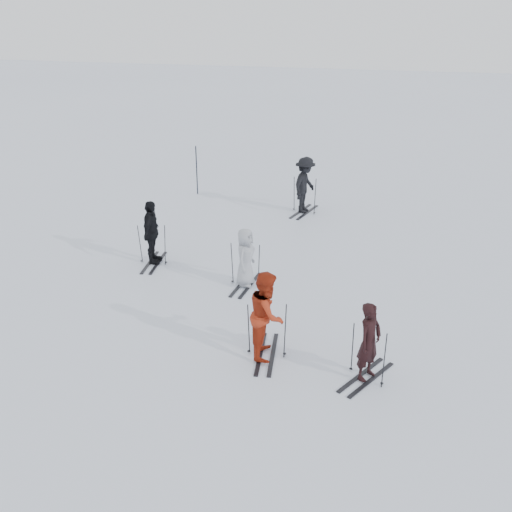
{
  "coord_description": "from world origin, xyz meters",
  "views": [
    {
      "loc": [
        3.64,
        -11.23,
        6.53
      ],
      "look_at": [
        0.0,
        1.0,
        1.0
      ],
      "focal_mm": 40.0,
      "sensor_mm": 36.0,
      "label": 1
    }
  ],
  "objects_px": {
    "piste_marker": "(197,170)",
    "skier_red": "(267,315)",
    "skier_grey": "(245,258)",
    "skier_uphill_far": "(305,186)",
    "skier_uphill_left": "(152,233)",
    "skier_near_dark": "(369,343)"
  },
  "relations": [
    {
      "from": "piste_marker",
      "to": "skier_red",
      "type": "bearing_deg",
      "value": -60.92
    },
    {
      "from": "skier_near_dark",
      "to": "skier_grey",
      "type": "height_order",
      "value": "skier_near_dark"
    },
    {
      "from": "skier_near_dark",
      "to": "skier_uphill_left",
      "type": "xyz_separation_m",
      "value": [
        -6.33,
        3.77,
        0.1
      ]
    },
    {
      "from": "skier_uphill_far",
      "to": "piste_marker",
      "type": "height_order",
      "value": "skier_uphill_far"
    },
    {
      "from": "skier_near_dark",
      "to": "skier_uphill_far",
      "type": "relative_size",
      "value": 0.82
    },
    {
      "from": "skier_grey",
      "to": "skier_uphill_left",
      "type": "relative_size",
      "value": 0.85
    },
    {
      "from": "skier_uphill_left",
      "to": "skier_uphill_far",
      "type": "distance_m",
      "value": 6.3
    },
    {
      "from": "skier_red",
      "to": "skier_uphill_left",
      "type": "distance_m",
      "value": 5.55
    },
    {
      "from": "skier_red",
      "to": "skier_grey",
      "type": "relative_size",
      "value": 1.21
    },
    {
      "from": "skier_grey",
      "to": "piste_marker",
      "type": "distance_m",
      "value": 8.14
    },
    {
      "from": "skier_red",
      "to": "skier_uphill_far",
      "type": "height_order",
      "value": "skier_uphill_far"
    },
    {
      "from": "skier_red",
      "to": "skier_uphill_far",
      "type": "distance_m",
      "value": 9.09
    },
    {
      "from": "skier_grey",
      "to": "skier_uphill_left",
      "type": "height_order",
      "value": "skier_uphill_left"
    },
    {
      "from": "skier_grey",
      "to": "skier_near_dark",
      "type": "bearing_deg",
      "value": -130.23
    },
    {
      "from": "piste_marker",
      "to": "skier_near_dark",
      "type": "bearing_deg",
      "value": -53.31
    },
    {
      "from": "skier_grey",
      "to": "skier_uphill_left",
      "type": "bearing_deg",
      "value": 80.98
    },
    {
      "from": "skier_near_dark",
      "to": "skier_uphill_left",
      "type": "distance_m",
      "value": 7.37
    },
    {
      "from": "skier_uphill_far",
      "to": "skier_near_dark",
      "type": "bearing_deg",
      "value": -148.84
    },
    {
      "from": "skier_uphill_left",
      "to": "piste_marker",
      "type": "height_order",
      "value": "piste_marker"
    },
    {
      "from": "skier_red",
      "to": "skier_uphill_left",
      "type": "relative_size",
      "value": 1.03
    },
    {
      "from": "skier_red",
      "to": "skier_grey",
      "type": "bearing_deg",
      "value": 15.77
    },
    {
      "from": "skier_uphill_far",
      "to": "piste_marker",
      "type": "xyz_separation_m",
      "value": [
        -4.38,
        0.93,
        -0.03
      ]
    }
  ]
}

